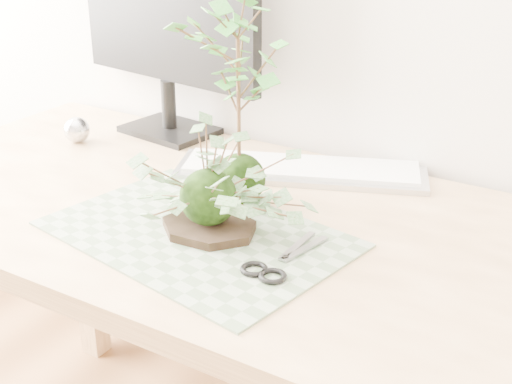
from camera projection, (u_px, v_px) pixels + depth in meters
desk at (259, 265)px, 1.28m from camera, size 1.60×0.70×0.74m
cutting_mat at (197, 234)px, 1.19m from camera, size 0.54×0.41×0.00m
stone_dish at (209, 227)px, 1.19m from camera, size 0.18×0.18×0.01m
ivy_kokedama at (208, 172)px, 1.15m from camera, size 0.33×0.33×0.19m
maple_kokedama at (238, 53)px, 1.20m from camera, size 0.23×0.23×0.40m
keyboard at (301, 169)px, 1.43m from camera, size 0.52×0.33×0.02m
monitor at (167, 20)px, 1.57m from camera, size 0.51×0.18×0.45m
foil_ball at (77, 130)px, 1.60m from camera, size 0.06×0.06×0.06m
scissors at (274, 267)px, 1.08m from camera, size 0.08×0.18×0.01m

